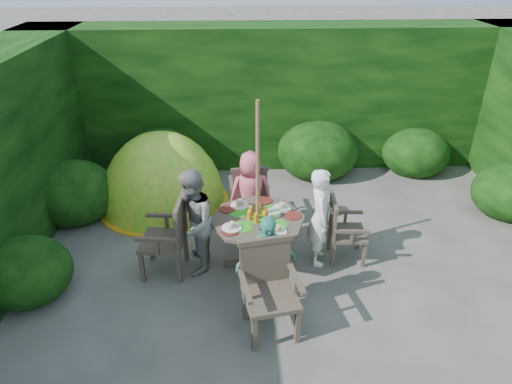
{
  "coord_description": "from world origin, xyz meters",
  "views": [
    {
      "loc": [
        -0.84,
        -4.15,
        3.66
      ],
      "look_at": [
        -0.61,
        1.06,
        0.85
      ],
      "focal_mm": 32.0,
      "sensor_mm": 36.0,
      "label": 1
    }
  ],
  "objects_px": {
    "patio_table": "(258,226)",
    "garden_chair_right": "(342,229)",
    "garden_chair_front": "(269,286)",
    "garden_chair_back": "(249,192)",
    "dome_tent": "(164,203)",
    "child_back": "(251,193)",
    "child_front": "(266,264)",
    "child_right": "(320,217)",
    "parasol_pole": "(257,189)",
    "garden_chair_left": "(169,236)",
    "child_left": "(192,223)"
  },
  "relations": [
    {
      "from": "patio_table",
      "to": "child_right",
      "type": "relative_size",
      "value": 0.97
    },
    {
      "from": "garden_chair_front",
      "to": "garden_chair_right",
      "type": "bearing_deg",
      "value": 37.93
    },
    {
      "from": "child_left",
      "to": "child_front",
      "type": "relative_size",
      "value": 1.15
    },
    {
      "from": "child_front",
      "to": "garden_chair_left",
      "type": "bearing_deg",
      "value": 131.84
    },
    {
      "from": "garden_chair_back",
      "to": "dome_tent",
      "type": "distance_m",
      "value": 1.55
    },
    {
      "from": "garden_chair_back",
      "to": "child_back",
      "type": "xyz_separation_m",
      "value": [
        0.02,
        -0.3,
        0.13
      ]
    },
    {
      "from": "garden_chair_left",
      "to": "garden_chair_back",
      "type": "xyz_separation_m",
      "value": [
        1.01,
        1.19,
        -0.04
      ]
    },
    {
      "from": "garden_chair_back",
      "to": "garden_chair_right",
      "type": "bearing_deg",
      "value": 133.99
    },
    {
      "from": "patio_table",
      "to": "garden_chair_back",
      "type": "relative_size",
      "value": 1.41
    },
    {
      "from": "garden_chair_left",
      "to": "child_front",
      "type": "xyz_separation_m",
      "value": [
        1.15,
        -0.71,
        0.07
      ]
    },
    {
      "from": "garden_chair_back",
      "to": "child_front",
      "type": "xyz_separation_m",
      "value": [
        0.13,
        -1.9,
        0.12
      ]
    },
    {
      "from": "parasol_pole",
      "to": "dome_tent",
      "type": "xyz_separation_m",
      "value": [
        -1.43,
        1.67,
        -1.1
      ]
    },
    {
      "from": "child_left",
      "to": "child_back",
      "type": "xyz_separation_m",
      "value": [
        0.74,
        0.85,
        -0.07
      ]
    },
    {
      "from": "parasol_pole",
      "to": "patio_table",
      "type": "bearing_deg",
      "value": 16.86
    },
    {
      "from": "parasol_pole",
      "to": "garden_chair_back",
      "type": "relative_size",
      "value": 2.44
    },
    {
      "from": "garden_chair_back",
      "to": "child_right",
      "type": "xyz_separation_m",
      "value": [
        0.87,
        -1.04,
        0.18
      ]
    },
    {
      "from": "child_right",
      "to": "child_front",
      "type": "height_order",
      "value": "child_right"
    },
    {
      "from": "child_back",
      "to": "garden_chair_front",
      "type": "bearing_deg",
      "value": 89.64
    },
    {
      "from": "dome_tent",
      "to": "child_left",
      "type": "bearing_deg",
      "value": -53.73
    },
    {
      "from": "parasol_pole",
      "to": "garden_chair_right",
      "type": "height_order",
      "value": "parasol_pole"
    },
    {
      "from": "garden_chair_left",
      "to": "dome_tent",
      "type": "relative_size",
      "value": 0.41
    },
    {
      "from": "patio_table",
      "to": "garden_chair_left",
      "type": "bearing_deg",
      "value": -175.2
    },
    {
      "from": "garden_chair_front",
      "to": "dome_tent",
      "type": "height_order",
      "value": "dome_tent"
    },
    {
      "from": "garden_chair_left",
      "to": "patio_table",
      "type": "bearing_deg",
      "value": 99.55
    },
    {
      "from": "parasol_pole",
      "to": "child_right",
      "type": "xyz_separation_m",
      "value": [
        0.8,
        0.06,
        -0.44
      ]
    },
    {
      "from": "garden_chair_front",
      "to": "child_front",
      "type": "distance_m",
      "value": 0.3
    },
    {
      "from": "parasol_pole",
      "to": "child_left",
      "type": "relative_size",
      "value": 1.6
    },
    {
      "from": "garden_chair_back",
      "to": "child_left",
      "type": "distance_m",
      "value": 1.38
    },
    {
      "from": "child_left",
      "to": "garden_chair_back",
      "type": "bearing_deg",
      "value": 147.34
    },
    {
      "from": "child_back",
      "to": "dome_tent",
      "type": "xyz_separation_m",
      "value": [
        -1.37,
        0.87,
        -0.62
      ]
    },
    {
      "from": "child_left",
      "to": "child_back",
      "type": "relative_size",
      "value": 1.11
    },
    {
      "from": "garden_chair_front",
      "to": "child_front",
      "type": "bearing_deg",
      "value": 81.26
    },
    {
      "from": "garden_chair_right",
      "to": "child_front",
      "type": "relative_size",
      "value": 0.71
    },
    {
      "from": "garden_chair_right",
      "to": "child_right",
      "type": "distance_m",
      "value": 0.37
    },
    {
      "from": "garden_chair_right",
      "to": "garden_chair_front",
      "type": "bearing_deg",
      "value": 141.73
    },
    {
      "from": "parasol_pole",
      "to": "garden_chair_back",
      "type": "xyz_separation_m",
      "value": [
        -0.08,
        1.1,
        -0.62
      ]
    },
    {
      "from": "child_back",
      "to": "dome_tent",
      "type": "relative_size",
      "value": 0.51
    },
    {
      "from": "patio_table",
      "to": "garden_chair_right",
      "type": "distance_m",
      "value": 1.11
    },
    {
      "from": "parasol_pole",
      "to": "child_front",
      "type": "distance_m",
      "value": 0.94
    },
    {
      "from": "parasol_pole",
      "to": "dome_tent",
      "type": "bearing_deg",
      "value": 130.63
    },
    {
      "from": "patio_table",
      "to": "garden_chair_front",
      "type": "bearing_deg",
      "value": -86.69
    },
    {
      "from": "child_left",
      "to": "child_right",
      "type": "bearing_deg",
      "value": 93.44
    },
    {
      "from": "garden_chair_back",
      "to": "garden_chair_front",
      "type": "height_order",
      "value": "garden_chair_front"
    },
    {
      "from": "garden_chair_front",
      "to": "garden_chair_left",
      "type": "bearing_deg",
      "value": 128.36
    },
    {
      "from": "child_right",
      "to": "dome_tent",
      "type": "height_order",
      "value": "child_right"
    },
    {
      "from": "parasol_pole",
      "to": "dome_tent",
      "type": "relative_size",
      "value": 0.91
    },
    {
      "from": "child_left",
      "to": "child_back",
      "type": "distance_m",
      "value": 1.13
    },
    {
      "from": "garden_chair_front",
      "to": "patio_table",
      "type": "bearing_deg",
      "value": 82.52
    },
    {
      "from": "garden_chair_left",
      "to": "garden_chair_front",
      "type": "bearing_deg",
      "value": 53.89
    },
    {
      "from": "dome_tent",
      "to": "child_back",
      "type": "bearing_deg",
      "value": -16.21
    }
  ]
}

